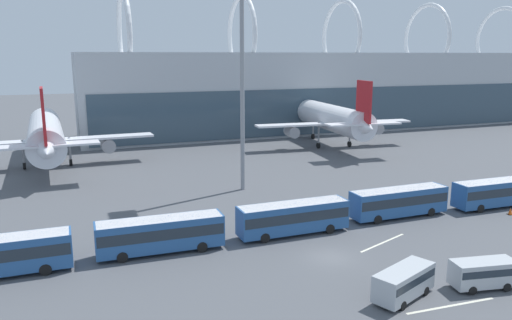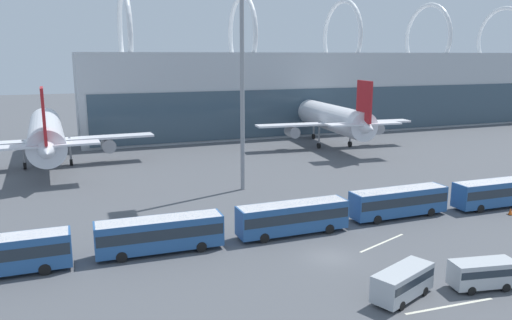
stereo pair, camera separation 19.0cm
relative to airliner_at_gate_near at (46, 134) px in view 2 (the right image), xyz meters
name	(u,v)px [view 2 (the right image)]	position (x,y,z in m)	size (l,w,h in m)	color
ground_plane	(330,257)	(24.59, -50.75, -5.34)	(440.00, 440.00, 0.00)	#515459
terminal_building	(384,88)	(81.30, 21.87, 4.45)	(151.23, 20.21, 31.52)	#B2B7BC
airliner_at_gate_near	(46,134)	(0.00, 0.00, 0.00)	(34.59, 38.54, 13.83)	silver
airliner_at_gate_far	(333,118)	(53.06, -1.44, 0.40)	(32.31, 33.73, 13.79)	white
shuttle_bus_1	(160,233)	(10.43, -43.96, -3.40)	(11.78, 2.98, 3.30)	#285693
shuttle_bus_2	(293,216)	(24.01, -44.07, -3.40)	(11.71, 2.73, 3.30)	#285693
shuttle_bus_3	(399,201)	(37.59, -43.37, -3.40)	(11.71, 2.73, 3.30)	#285693
shuttle_bus_4	(498,192)	(51.17, -44.51, -3.40)	(11.77, 2.96, 3.30)	#285693
service_van_foreground	(483,272)	(32.72, -60.52, -3.99)	(5.39, 2.85, 2.28)	#B2B7BC
service_van_crossing	(403,281)	(25.80, -59.61, -3.95)	(6.07, 4.03, 2.35)	#B2B7BC
floodlight_mast	(242,38)	(25.17, -25.71, 14.93)	(2.83, 2.83, 30.21)	gray
lane_stripe_0	(450,306)	(28.35, -61.91, -5.33)	(7.63, 0.25, 0.01)	silver
lane_stripe_1	(382,243)	(31.20, -49.49, -5.33)	(7.21, 0.25, 0.01)	silver
traffic_cone_1	(510,212)	(50.21, -47.42, -4.95)	(0.63, 0.63, 0.79)	black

